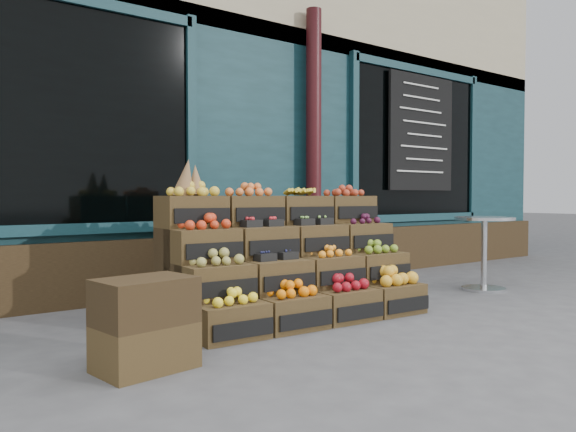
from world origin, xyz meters
TOP-DOWN VIEW (x-y plane):
  - ground at (0.00, 0.00)m, footprint 60.00×60.00m
  - shop_facade at (0.00, 5.11)m, footprint 12.00×6.24m
  - crate_display at (-0.16, 0.74)m, footprint 2.15×1.14m
  - spare_crates at (-1.74, 0.05)m, footprint 0.59×0.44m
  - bistro_table at (2.29, 0.48)m, footprint 0.63×0.63m

SIDE VIEW (x-z plane):
  - ground at x=0.00m, z-range 0.00..0.00m
  - spare_crates at x=-1.74m, z-range 0.00..0.54m
  - crate_display at x=-0.16m, z-range -0.25..1.06m
  - bistro_table at x=2.29m, z-range 0.10..0.89m
  - shop_facade at x=0.00m, z-range 0.00..4.80m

